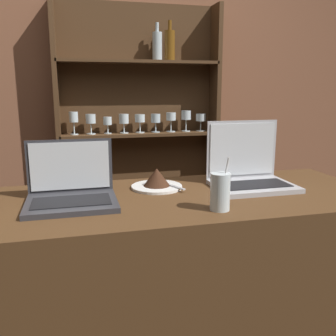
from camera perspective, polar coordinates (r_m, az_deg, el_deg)
name	(u,v)px	position (r m, az deg, el deg)	size (l,w,h in m)	color
bar_counter	(165,321)	(1.57, -0.51, -22.23)	(1.61, 0.59, 1.00)	#4C3019
back_wall	(117,93)	(2.70, -7.84, 11.23)	(7.00, 0.06, 2.70)	brown
back_shelf	(140,142)	(2.67, -4.30, 4.04)	(1.12, 0.18, 1.95)	#472D19
laptop_near	(71,191)	(1.32, -14.54, -3.34)	(0.30, 0.24, 0.21)	#333338
laptop_far	(249,172)	(1.53, 12.24, -0.57)	(0.31, 0.24, 0.26)	#ADADB2
cake_plate	(156,181)	(1.46, -1.91, -1.92)	(0.20, 0.20, 0.08)	white
water_glass	(220,192)	(1.21, 7.96, -3.58)	(0.06, 0.06, 0.17)	silver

